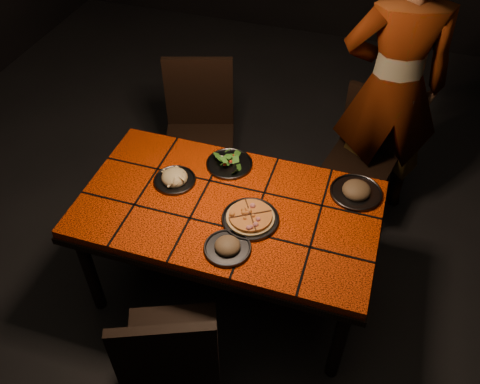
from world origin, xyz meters
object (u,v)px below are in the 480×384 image
(dining_table, at_px, (228,215))
(plate_pasta, at_px, (175,179))
(plate_pizza, at_px, (250,218))
(chair_near, at_px, (171,355))
(diner, at_px, (393,88))
(chair_far_left, at_px, (200,124))
(chair_far_right, at_px, (365,149))

(dining_table, distance_m, plate_pasta, 0.37)
(plate_pizza, xyz_separation_m, plate_pasta, (-0.49, 0.15, 0.00))
(plate_pasta, bearing_deg, chair_near, -69.37)
(plate_pizza, bearing_deg, diner, 63.57)
(chair_far_left, xyz_separation_m, chair_far_right, (1.13, 0.15, -0.05))
(dining_table, relative_size, chair_far_left, 1.58)
(chair_near, relative_size, diner, 0.51)
(chair_far_right, bearing_deg, plate_pasta, -125.68)
(chair_far_left, height_order, plate_pizza, chair_far_left)
(plate_pizza, distance_m, plate_pasta, 0.51)
(diner, bearing_deg, plate_pasta, 28.97)
(dining_table, xyz_separation_m, chair_far_right, (0.64, 0.97, -0.14))
(chair_far_right, height_order, plate_pizza, chair_far_right)
(chair_far_left, bearing_deg, plate_pizza, -72.08)
(chair_near, distance_m, chair_far_right, 1.89)
(dining_table, height_order, chair_far_left, chair_far_left)
(chair_far_left, bearing_deg, chair_far_right, -9.94)
(chair_near, bearing_deg, plate_pizza, -124.34)
(chair_near, distance_m, plate_pasta, 0.97)
(dining_table, relative_size, diner, 0.85)
(chair_far_left, relative_size, diner, 0.54)
(dining_table, bearing_deg, plate_pizza, -24.55)
(chair_far_right, relative_size, diner, 0.49)
(chair_near, height_order, plate_pizza, chair_near)
(chair_far_right, bearing_deg, chair_near, -97.77)
(chair_near, xyz_separation_m, diner, (0.73, 1.89, 0.40))
(dining_table, height_order, diner, diner)
(chair_far_left, distance_m, chair_far_right, 1.14)
(dining_table, height_order, plate_pasta, plate_pasta)
(diner, xyz_separation_m, plate_pizza, (-0.57, -1.16, -0.18))
(chair_near, height_order, chair_far_left, chair_far_left)
(diner, bearing_deg, plate_pizza, 49.19)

